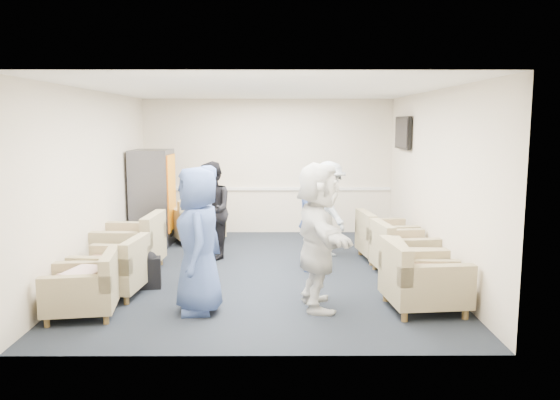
{
  "coord_description": "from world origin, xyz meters",
  "views": [
    {
      "loc": [
        0.2,
        -8.0,
        2.23
      ],
      "look_at": [
        0.23,
        0.2,
        1.07
      ],
      "focal_mm": 35.0,
      "sensor_mm": 36.0,
      "label": 1
    }
  ],
  "objects_px": {
    "person_mid_right": "(310,222)",
    "person_front_right": "(318,236)",
    "armchair_right_near": "(419,281)",
    "person_mid_left": "(204,225)",
    "armchair_right_midfar": "(401,253)",
    "person_back_left": "(211,211)",
    "armchair_left_mid": "(115,271)",
    "armchair_left_far": "(133,247)",
    "person_back_right": "(329,209)",
    "armchair_right_far": "(383,239)",
    "armchair_right_midnear": "(419,272)",
    "person_front_left": "(198,241)",
    "vending_machine": "(153,197)",
    "armchair_corner": "(197,223)",
    "armchair_left_near": "(86,290)"
  },
  "relations": [
    {
      "from": "armchair_right_midfar",
      "to": "person_mid_right",
      "type": "height_order",
      "value": "person_mid_right"
    },
    {
      "from": "armchair_right_near",
      "to": "vending_machine",
      "type": "xyz_separation_m",
      "value": [
        -3.98,
        3.61,
        0.52
      ]
    },
    {
      "from": "armchair_left_mid",
      "to": "vending_machine",
      "type": "height_order",
      "value": "vending_machine"
    },
    {
      "from": "armchair_right_midfar",
      "to": "vending_machine",
      "type": "xyz_separation_m",
      "value": [
        -4.1,
        2.1,
        0.54
      ]
    },
    {
      "from": "armchair_left_far",
      "to": "person_mid_left",
      "type": "distance_m",
      "value": 1.42
    },
    {
      "from": "armchair_left_far",
      "to": "person_back_right",
      "type": "height_order",
      "value": "person_back_right"
    },
    {
      "from": "armchair_right_far",
      "to": "person_front_left",
      "type": "bearing_deg",
      "value": 126.9
    },
    {
      "from": "armchair_right_near",
      "to": "person_back_right",
      "type": "relative_size",
      "value": 0.61
    },
    {
      "from": "armchair_right_far",
      "to": "armchair_corner",
      "type": "relative_size",
      "value": 0.78
    },
    {
      "from": "armchair_left_mid",
      "to": "armchair_right_far",
      "type": "xyz_separation_m",
      "value": [
        3.84,
        1.88,
        0.01
      ]
    },
    {
      "from": "person_front_left",
      "to": "person_back_left",
      "type": "height_order",
      "value": "person_front_left"
    },
    {
      "from": "armchair_left_far",
      "to": "armchair_right_midnear",
      "type": "relative_size",
      "value": 1.22
    },
    {
      "from": "person_back_right",
      "to": "person_front_right",
      "type": "distance_m",
      "value": 2.68
    },
    {
      "from": "armchair_right_midfar",
      "to": "armchair_right_far",
      "type": "relative_size",
      "value": 1.01
    },
    {
      "from": "vending_machine",
      "to": "person_mid_right",
      "type": "distance_m",
      "value": 3.34
    },
    {
      "from": "armchair_left_near",
      "to": "armchair_right_near",
      "type": "distance_m",
      "value": 3.92
    },
    {
      "from": "armchair_left_near",
      "to": "armchair_right_midfar",
      "type": "height_order",
      "value": "armchair_right_midfar"
    },
    {
      "from": "armchair_left_near",
      "to": "person_mid_left",
      "type": "xyz_separation_m",
      "value": [
        1.21,
        1.27,
        0.52
      ]
    },
    {
      "from": "armchair_left_near",
      "to": "armchair_right_far",
      "type": "distance_m",
      "value": 4.74
    },
    {
      "from": "person_mid_left",
      "to": "armchair_right_midnear",
      "type": "bearing_deg",
      "value": 64.24
    },
    {
      "from": "person_front_right",
      "to": "armchair_right_midfar",
      "type": "bearing_deg",
      "value": -47.68
    },
    {
      "from": "armchair_left_mid",
      "to": "person_mid_left",
      "type": "height_order",
      "value": "person_mid_left"
    },
    {
      "from": "armchair_right_near",
      "to": "armchair_right_far",
      "type": "xyz_separation_m",
      "value": [
        0.03,
        2.45,
        -0.02
      ]
    },
    {
      "from": "person_mid_right",
      "to": "person_front_right",
      "type": "xyz_separation_m",
      "value": [
        -0.01,
        -1.69,
        0.15
      ]
    },
    {
      "from": "armchair_right_near",
      "to": "person_mid_left",
      "type": "relative_size",
      "value": 0.58
    },
    {
      "from": "armchair_left_mid",
      "to": "vending_machine",
      "type": "distance_m",
      "value": 3.1
    },
    {
      "from": "armchair_right_near",
      "to": "person_front_left",
      "type": "xyz_separation_m",
      "value": [
        -2.63,
        -0.05,
        0.51
      ]
    },
    {
      "from": "armchair_corner",
      "to": "person_mid_right",
      "type": "xyz_separation_m",
      "value": [
        2.01,
        -2.03,
        0.39
      ]
    },
    {
      "from": "armchair_right_midnear",
      "to": "armchair_right_midfar",
      "type": "distance_m",
      "value": 0.94
    },
    {
      "from": "armchair_right_midfar",
      "to": "person_mid_left",
      "type": "bearing_deg",
      "value": 91.4
    },
    {
      "from": "armchair_right_midfar",
      "to": "person_back_left",
      "type": "distance_m",
      "value": 3.11
    },
    {
      "from": "person_mid_right",
      "to": "person_front_left",
      "type": "bearing_deg",
      "value": 150.13
    },
    {
      "from": "armchair_right_midnear",
      "to": "person_mid_right",
      "type": "xyz_separation_m",
      "value": [
        -1.34,
        1.2,
        0.44
      ]
    },
    {
      "from": "person_mid_left",
      "to": "person_front_right",
      "type": "xyz_separation_m",
      "value": [
        1.49,
        -1.0,
        0.06
      ]
    },
    {
      "from": "vending_machine",
      "to": "person_front_left",
      "type": "xyz_separation_m",
      "value": [
        1.36,
        -3.66,
        -0.01
      ]
    },
    {
      "from": "person_back_right",
      "to": "person_back_left",
      "type": "bearing_deg",
      "value": 79.23
    },
    {
      "from": "armchair_left_mid",
      "to": "person_mid_right",
      "type": "xyz_separation_m",
      "value": [
        2.61,
        1.21,
        0.42
      ]
    },
    {
      "from": "armchair_left_mid",
      "to": "person_back_left",
      "type": "distance_m",
      "value": 2.25
    },
    {
      "from": "person_front_left",
      "to": "person_back_left",
      "type": "xyz_separation_m",
      "value": [
        -0.16,
        2.56,
        -0.06
      ]
    },
    {
      "from": "armchair_left_far",
      "to": "person_back_right",
      "type": "xyz_separation_m",
      "value": [
        3.05,
        0.99,
        0.42
      ]
    },
    {
      "from": "person_back_left",
      "to": "armchair_right_far",
      "type": "bearing_deg",
      "value": 68.67
    },
    {
      "from": "armchair_right_midfar",
      "to": "person_front_right",
      "type": "distance_m",
      "value": 2.02
    },
    {
      "from": "armchair_left_mid",
      "to": "person_back_left",
      "type": "relative_size",
      "value": 0.55
    },
    {
      "from": "armchair_corner",
      "to": "person_back_left",
      "type": "bearing_deg",
      "value": 81.56
    },
    {
      "from": "armchair_left_near",
      "to": "armchair_right_far",
      "type": "relative_size",
      "value": 0.95
    },
    {
      "from": "armchair_left_near",
      "to": "person_front_right",
      "type": "xyz_separation_m",
      "value": [
        2.71,
        0.27,
        0.58
      ]
    },
    {
      "from": "armchair_left_mid",
      "to": "person_back_right",
      "type": "xyz_separation_m",
      "value": [
        2.97,
        2.17,
        0.47
      ]
    },
    {
      "from": "armchair_left_near",
      "to": "person_mid_left",
      "type": "height_order",
      "value": "person_mid_left"
    },
    {
      "from": "armchair_left_near",
      "to": "person_back_right",
      "type": "height_order",
      "value": "person_back_right"
    },
    {
      "from": "armchair_left_mid",
      "to": "person_mid_right",
      "type": "relative_size",
      "value": 0.6
    }
  ]
}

